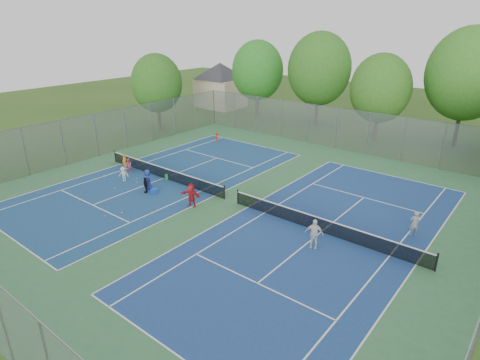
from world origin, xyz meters
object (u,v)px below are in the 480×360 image
at_px(net_left, 164,173).
at_px(net_right, 322,226).
at_px(ball_crate, 154,191).
at_px(instructor, 415,223).
at_px(ball_hopper, 167,177).

distance_m(net_left, net_right, 14.00).
bearing_deg(ball_crate, instructor, 18.07).
height_order(ball_crate, ball_hopper, ball_hopper).
height_order(net_left, ball_crate, net_left).
distance_m(net_right, ball_crate, 12.55).
height_order(ball_crate, instructor, instructor).
distance_m(ball_crate, instructor, 17.57).
xyz_separation_m(ball_crate, ball_hopper, (-1.25, 2.37, 0.07)).
bearing_deg(ball_hopper, ball_crate, -62.14).
distance_m(ball_hopper, instructor, 18.21).
bearing_deg(ball_hopper, net_left, 177.09).
bearing_deg(net_right, net_left, 180.00).
bearing_deg(net_right, instructor, 34.91).
xyz_separation_m(net_left, instructor, (18.38, 3.05, 0.33)).
height_order(ball_hopper, instructor, instructor).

